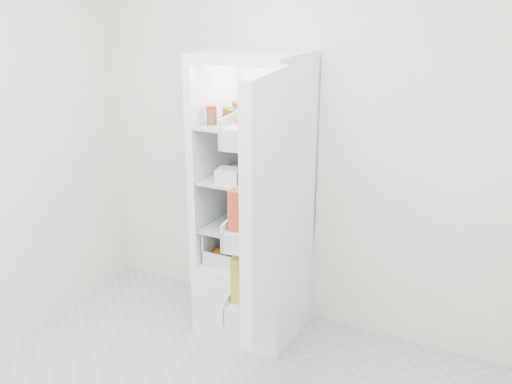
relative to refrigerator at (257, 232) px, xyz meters
The scene contains 20 objects.
room_walls 1.57m from the refrigerator, 80.89° to the right, with size 3.02×3.02×2.61m.
refrigerator is the anchor object (origin of this frame).
shelf_low 0.10m from the refrigerator, 90.00° to the right, with size 0.49×0.53×0.01m, color #A4BAC0.
shelf_mid 0.39m from the refrigerator, 90.00° to the right, with size 0.49×0.53×0.01m, color #A4BAC0.
shelf_top 0.72m from the refrigerator, 90.00° to the right, with size 0.49×0.53×0.01m, color #A4BAC0.
crisper_left 0.15m from the refrigerator, 152.98° to the right, with size 0.23×0.46×0.22m, color silver, non-canonical shape.
crisper_right 0.15m from the refrigerator, 27.02° to the right, with size 0.23×0.46×0.22m, color silver, non-canonical shape.
condiment_jars 0.78m from the refrigerator, 98.98° to the right, with size 0.46×0.32×0.08m.
squeeze_bottle 0.83m from the refrigerator, ahead, with size 0.05×0.05×0.18m, color white.
tub_white 0.50m from the refrigerator, 107.67° to the right, with size 0.13×0.13×0.08m, color white.
tub_cream 0.45m from the refrigerator, 22.78° to the right, with size 0.13×0.13×0.07m, color white.
tin_red 0.50m from the refrigerator, 69.10° to the right, with size 0.08×0.08×0.06m, color red.
foil_tray 0.42m from the refrigerator, 154.40° to the right, with size 0.15×0.11×0.04m, color #B4B4B8.
red_cabbage 0.18m from the refrigerator, 39.81° to the left, with size 0.19×0.19×0.19m, color #511B4F.
bell_pepper 0.31m from the refrigerator, 85.97° to the right, with size 0.09×0.09×0.09m, color red.
mushroom_bowl 0.15m from the refrigerator, 168.58° to the right, with size 0.15×0.15×0.07m, color #81ADC0.
salad_bag 0.28m from the refrigerator, 41.45° to the right, with size 0.12×0.12×0.12m, color #BADCA5.
citrus_pile 0.17m from the refrigerator, 146.25° to the right, with size 0.20×0.31×0.16m.
veg_pile 0.18m from the refrigerator, 26.82° to the right, with size 0.16×0.30×0.10m.
fridge_door 0.84m from the refrigerator, 61.55° to the right, with size 0.25×0.60×1.30m.
Camera 1 is at (1.33, -1.75, 2.11)m, focal length 40.00 mm.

